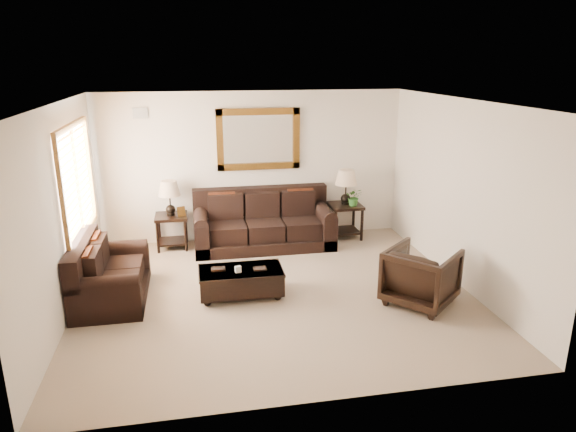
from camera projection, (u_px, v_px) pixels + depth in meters
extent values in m
cube|color=#827059|center=(275.00, 293.00, 7.39)|extent=(5.50, 5.00, 0.01)
cube|color=white|center=(274.00, 102.00, 6.60)|extent=(5.50, 5.00, 0.01)
cube|color=silver|center=(253.00, 167.00, 9.34)|extent=(5.50, 0.01, 2.70)
cube|color=silver|center=(319.00, 276.00, 4.64)|extent=(5.50, 0.01, 2.70)
cube|color=silver|center=(61.00, 214.00, 6.51)|extent=(0.01, 5.00, 2.70)
cube|color=silver|center=(461.00, 193.00, 7.48)|extent=(0.01, 5.00, 2.70)
cube|color=white|center=(75.00, 182.00, 7.30)|extent=(0.01, 1.80, 1.50)
cube|color=brown|center=(71.00, 126.00, 7.07)|extent=(0.06, 1.96, 0.08)
cube|color=brown|center=(84.00, 234.00, 7.53)|extent=(0.06, 1.96, 0.08)
cube|color=brown|center=(62.00, 199.00, 6.42)|extent=(0.06, 0.08, 1.50)
cube|color=brown|center=(89.00, 169.00, 8.19)|extent=(0.06, 0.08, 1.50)
cube|color=brown|center=(78.00, 182.00, 7.30)|extent=(0.05, 0.05, 1.50)
cube|color=#43250D|center=(259.00, 139.00, 9.18)|extent=(1.50, 0.06, 1.10)
cube|color=white|center=(258.00, 139.00, 9.20)|extent=(1.26, 0.01, 0.86)
cube|color=#999999|center=(140.00, 113.00, 8.69)|extent=(0.25, 0.02, 0.18)
cube|color=black|center=(264.00, 241.00, 9.21)|extent=(2.45, 1.06, 0.20)
cube|color=black|center=(260.00, 200.00, 9.40)|extent=(2.45, 0.24, 0.50)
cube|color=black|center=(227.00, 230.00, 9.00)|extent=(0.63, 0.87, 0.30)
cube|color=black|center=(264.00, 228.00, 9.12)|extent=(0.63, 0.87, 0.30)
cube|color=black|center=(300.00, 226.00, 9.23)|extent=(0.63, 0.87, 0.30)
cube|color=black|center=(201.00, 234.00, 8.96)|extent=(0.24, 1.06, 0.59)
cylinder|color=black|center=(201.00, 218.00, 8.87)|extent=(0.24, 1.04, 0.24)
cube|color=black|center=(323.00, 227.00, 9.35)|extent=(0.24, 1.06, 0.59)
cylinder|color=black|center=(324.00, 211.00, 9.26)|extent=(0.24, 1.04, 0.24)
cube|color=#5D200C|center=(222.00, 205.00, 9.09)|extent=(0.47, 0.21, 0.48)
cube|color=#5D200C|center=(301.00, 201.00, 9.34)|extent=(0.47, 0.21, 0.48)
cube|color=black|center=(113.00, 293.00, 7.20)|extent=(0.92, 1.55, 0.17)
cube|color=black|center=(82.00, 257.00, 6.97)|extent=(0.21, 1.55, 0.44)
cube|color=black|center=(110.00, 287.00, 6.88)|extent=(0.75, 0.54, 0.26)
cube|color=black|center=(116.00, 270.00, 7.40)|extent=(0.75, 0.54, 0.26)
cube|color=black|center=(105.00, 303.00, 6.52)|extent=(0.92, 0.21, 0.51)
cylinder|color=black|center=(103.00, 284.00, 6.45)|extent=(0.90, 0.21, 0.21)
cube|color=black|center=(118.00, 264.00, 7.78)|extent=(0.92, 0.21, 0.51)
cylinder|color=black|center=(116.00, 248.00, 7.70)|extent=(0.90, 0.21, 0.21)
cube|color=#5D200C|center=(91.00, 265.00, 6.70)|extent=(0.18, 0.41, 0.42)
cube|color=#5D200C|center=(100.00, 248.00, 7.31)|extent=(0.18, 0.41, 0.42)
cube|color=black|center=(171.00, 216.00, 9.00)|extent=(0.56, 0.56, 0.05)
cube|color=black|center=(173.00, 241.00, 9.14)|extent=(0.47, 0.47, 0.03)
cylinder|color=black|center=(158.00, 238.00, 8.83)|extent=(0.05, 0.05, 0.56)
cylinder|color=black|center=(186.00, 236.00, 8.91)|extent=(0.05, 0.05, 0.56)
cylinder|color=black|center=(159.00, 229.00, 9.27)|extent=(0.05, 0.05, 0.56)
cylinder|color=black|center=(186.00, 228.00, 9.36)|extent=(0.05, 0.05, 0.56)
sphere|color=black|center=(171.00, 210.00, 8.97)|extent=(0.17, 0.17, 0.17)
cylinder|color=black|center=(170.00, 200.00, 8.91)|extent=(0.02, 0.02, 0.36)
cone|color=tan|center=(169.00, 188.00, 8.85)|extent=(0.38, 0.38, 0.26)
cube|color=#43250D|center=(181.00, 211.00, 8.91)|extent=(0.15, 0.10, 0.17)
cube|color=black|center=(345.00, 206.00, 9.54)|extent=(0.59, 0.59, 0.05)
cube|color=black|center=(344.00, 230.00, 9.68)|extent=(0.50, 0.50, 0.03)
cylinder|color=black|center=(335.00, 227.00, 9.35)|extent=(0.05, 0.05, 0.59)
cylinder|color=black|center=(362.00, 225.00, 9.44)|extent=(0.05, 0.05, 0.59)
cylinder|color=black|center=(328.00, 219.00, 9.83)|extent=(0.05, 0.05, 0.59)
cylinder|color=black|center=(353.00, 217.00, 9.92)|extent=(0.05, 0.05, 0.59)
sphere|color=black|center=(346.00, 199.00, 9.50)|extent=(0.18, 0.18, 0.18)
cylinder|color=black|center=(346.00, 189.00, 9.44)|extent=(0.03, 0.03, 0.39)
cone|color=tan|center=(346.00, 177.00, 9.38)|extent=(0.41, 0.41, 0.28)
sphere|color=black|center=(207.00, 302.00, 7.01)|extent=(0.11, 0.11, 0.11)
sphere|color=black|center=(278.00, 297.00, 7.18)|extent=(0.11, 0.11, 0.11)
sphere|color=black|center=(206.00, 289.00, 7.42)|extent=(0.11, 0.11, 0.11)
sphere|color=black|center=(273.00, 284.00, 7.60)|extent=(0.11, 0.11, 0.11)
cube|color=black|center=(241.00, 280.00, 7.24)|extent=(1.16, 0.63, 0.32)
cube|color=black|center=(241.00, 271.00, 7.20)|extent=(1.18, 0.64, 0.04)
cube|color=black|center=(218.00, 269.00, 7.18)|extent=(0.20, 0.13, 0.03)
cube|color=black|center=(260.00, 269.00, 7.20)|extent=(0.18, 0.13, 0.02)
cube|color=white|center=(238.00, 269.00, 7.09)|extent=(0.09, 0.07, 0.09)
imported|color=black|center=(421.00, 274.00, 6.96)|extent=(1.16, 1.16, 0.87)
imported|color=#295C1F|center=(354.00, 199.00, 9.42)|extent=(0.37, 0.39, 0.26)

